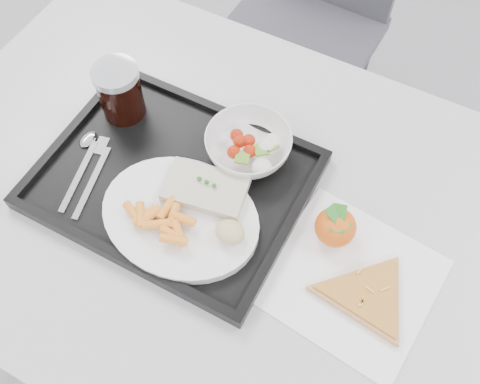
{
  "coord_description": "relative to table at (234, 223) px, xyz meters",
  "views": [
    {
      "loc": [
        0.22,
        -0.09,
        1.55
      ],
      "look_at": [
        0.0,
        0.32,
        0.77
      ],
      "focal_mm": 40.0,
      "sensor_mm": 36.0,
      "label": 1
    }
  ],
  "objects": [
    {
      "name": "table",
      "position": [
        0.0,
        0.0,
        0.0
      ],
      "size": [
        1.2,
        0.8,
        0.75
      ],
      "color": "#B2B2B5",
      "rests_on": "ground"
    },
    {
      "name": "chair",
      "position": [
        -0.18,
        0.78,
        -0.15
      ],
      "size": [
        0.43,
        0.43,
        0.93
      ],
      "color": "#3B3A42",
      "rests_on": "ground"
    },
    {
      "name": "tray",
      "position": [
        -0.11,
        -0.01,
        0.08
      ],
      "size": [
        0.45,
        0.35,
        0.03
      ],
      "color": "black",
      "rests_on": "table"
    },
    {
      "name": "dinner_plate",
      "position": [
        -0.06,
        -0.07,
        0.09
      ],
      "size": [
        0.27,
        0.27,
        0.02
      ],
      "color": "white",
      "rests_on": "tray"
    },
    {
      "name": "fish_fillet",
      "position": [
        -0.04,
        -0.01,
        0.11
      ],
      "size": [
        0.15,
        0.1,
        0.03
      ],
      "color": "beige",
      "rests_on": "dinner_plate"
    },
    {
      "name": "bread_roll",
      "position": [
        0.03,
        -0.07,
        0.12
      ],
      "size": [
        0.06,
        0.06,
        0.03
      ],
      "color": "#EAC387",
      "rests_on": "dinner_plate"
    },
    {
      "name": "salad_bowl",
      "position": [
        -0.02,
        0.1,
        0.11
      ],
      "size": [
        0.15,
        0.15,
        0.05
      ],
      "color": "white",
      "rests_on": "tray"
    },
    {
      "name": "cola_glass",
      "position": [
        -0.27,
        0.08,
        0.14
      ],
      "size": [
        0.08,
        0.08,
        0.11
      ],
      "color": "black",
      "rests_on": "tray"
    },
    {
      "name": "cutlery",
      "position": [
        -0.26,
        -0.05,
        0.08
      ],
      "size": [
        0.1,
        0.17,
        0.01
      ],
      "color": "silver",
      "rests_on": "tray"
    },
    {
      "name": "napkin",
      "position": [
        0.23,
        -0.03,
        0.07
      ],
      "size": [
        0.27,
        0.26,
        0.0
      ],
      "color": "white",
      "rests_on": "table"
    },
    {
      "name": "tangerine",
      "position": [
        0.17,
        0.02,
        0.1
      ],
      "size": [
        0.08,
        0.08,
        0.07
      ],
      "color": "orange",
      "rests_on": "napkin"
    },
    {
      "name": "pizza_slice",
      "position": [
        0.26,
        -0.05,
        0.08
      ],
      "size": [
        0.24,
        0.24,
        0.02
      ],
      "color": "tan",
      "rests_on": "napkin"
    },
    {
      "name": "carrot_pile",
      "position": [
        -0.07,
        -0.1,
        0.11
      ],
      "size": [
        0.13,
        0.08,
        0.02
      ],
      "color": "orange",
      "rests_on": "dinner_plate"
    },
    {
      "name": "salad_contents",
      "position": [
        -0.0,
        0.09,
        0.12
      ],
      "size": [
        0.1,
        0.09,
        0.03
      ],
      "color": "#A62108",
      "rests_on": "salad_bowl"
    }
  ]
}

